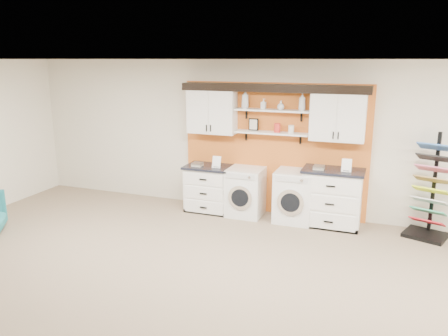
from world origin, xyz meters
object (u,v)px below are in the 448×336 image
at_px(washer, 246,192).
at_px(base_cabinet_right, 332,198).
at_px(base_cabinet_left, 210,188).
at_px(sample_rack, 429,205).
at_px(dryer, 294,196).

bearing_deg(washer, base_cabinet_right, 0.12).
xyz_separation_m(base_cabinet_right, washer, (-1.54, -0.00, -0.06)).
relative_size(base_cabinet_left, base_cabinet_right, 0.87).
relative_size(base_cabinet_left, washer, 1.01).
bearing_deg(base_cabinet_left, base_cabinet_right, -0.00).
bearing_deg(sample_rack, dryer, -159.55).
distance_m(dryer, sample_rack, 2.16).
height_order(base_cabinet_left, base_cabinet_right, base_cabinet_right).
bearing_deg(base_cabinet_right, dryer, -179.70).
relative_size(dryer, sample_rack, 0.54).
distance_m(base_cabinet_left, sample_rack, 3.78).
bearing_deg(washer, dryer, -0.00).
distance_m(base_cabinet_left, washer, 0.72).
bearing_deg(base_cabinet_right, washer, -179.88).
relative_size(base_cabinet_right, dryer, 1.12).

